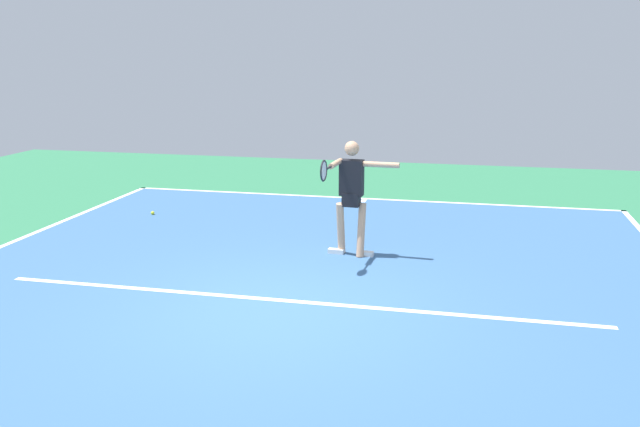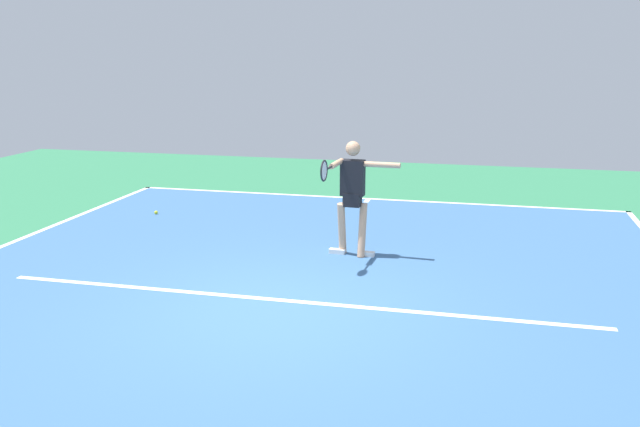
% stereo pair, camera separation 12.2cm
% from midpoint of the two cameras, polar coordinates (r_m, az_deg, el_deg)
% --- Properties ---
extents(ground_plane, '(22.13, 22.13, 0.00)m').
position_cam_midpoint_polar(ground_plane, '(8.08, -3.73, -8.07)').
color(ground_plane, '#2D754C').
extents(court_surface, '(10.04, 12.67, 0.00)m').
position_cam_midpoint_polar(court_surface, '(8.08, -3.73, -8.05)').
color(court_surface, '#38608E').
rests_on(court_surface, ground_plane).
extents(court_line_baseline_near, '(10.04, 0.10, 0.01)m').
position_cam_midpoint_polar(court_line_baseline_near, '(13.98, 3.56, 1.26)').
color(court_line_baseline_near, white).
rests_on(court_line_baseline_near, ground_plane).
extents(court_line_service, '(7.53, 0.10, 0.01)m').
position_cam_midpoint_polar(court_line_service, '(8.34, -3.16, -7.33)').
color(court_line_service, white).
rests_on(court_line_service, ground_plane).
extents(court_line_centre_mark, '(0.10, 0.30, 0.01)m').
position_cam_midpoint_polar(court_line_centre_mark, '(13.78, 3.42, 1.09)').
color(court_line_centre_mark, white).
rests_on(court_line_centre_mark, ground_plane).
extents(tennis_player, '(1.04, 1.15, 1.71)m').
position_cam_midpoint_polar(tennis_player, '(9.88, 2.28, 1.91)').
color(tennis_player, tan).
rests_on(tennis_player, ground_plane).
extents(tennis_ball_by_baseline, '(0.07, 0.07, 0.07)m').
position_cam_midpoint_polar(tennis_ball_by_baseline, '(12.98, -14.13, 0.04)').
color(tennis_ball_by_baseline, yellow).
rests_on(tennis_ball_by_baseline, ground_plane).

